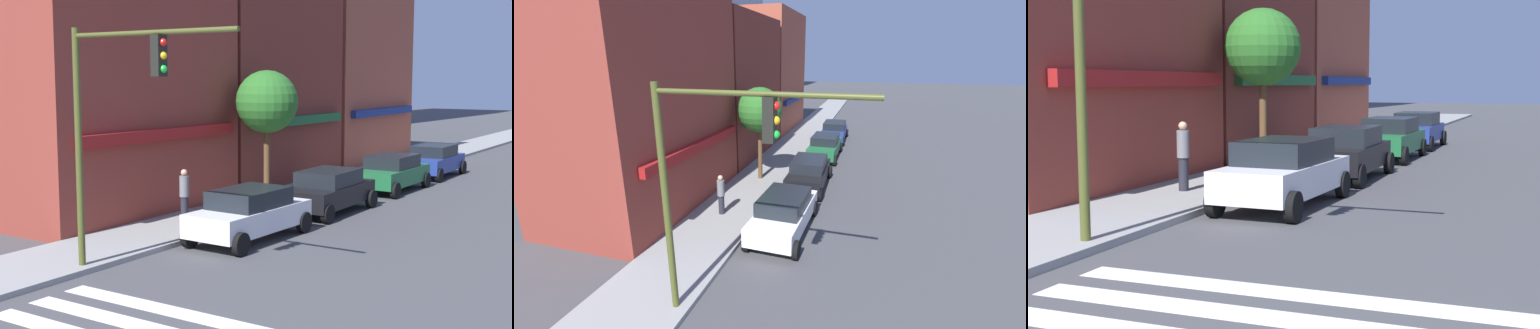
{
  "view_description": "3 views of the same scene",
  "coord_description": "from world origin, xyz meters",
  "views": [
    {
      "loc": [
        -7.17,
        -7.19,
        5.0
      ],
      "look_at": [
        12.93,
        6.0,
        2.0
      ],
      "focal_mm": 50.0,
      "sensor_mm": 36.0,
      "label": 1
    },
    {
      "loc": [
        -1.39,
        1.62,
        6.7
      ],
      "look_at": [
        12.93,
        6.0,
        2.0
      ],
      "focal_mm": 24.0,
      "sensor_mm": 36.0,
      "label": 2
    },
    {
      "loc": [
        -4.8,
        -1.27,
        2.89
      ],
      "look_at": [
        10.58,
        4.7,
        1.0
      ],
      "focal_mm": 50.0,
      "sensor_mm": 36.0,
      "label": 3
    }
  ],
  "objects": [
    {
      "name": "pedestrian_grey_coat",
      "position": [
        11.08,
        7.65,
        1.07
      ],
      "size": [
        0.32,
        0.32,
        1.77
      ],
      "rotation": [
        0.0,
        0.0,
        3.62
      ],
      "color": "#23232D",
      "rests_on": "sidewalk_left"
    },
    {
      "name": "street_tree",
      "position": [
        15.97,
        7.5,
        3.98
      ],
      "size": [
        2.41,
        2.41,
        5.07
      ],
      "color": "brown",
      "rests_on": "sidewalk_left"
    },
    {
      "name": "sedan_white",
      "position": [
        10.58,
        4.7,
        0.84
      ],
      "size": [
        4.45,
        2.02,
        1.59
      ],
      "rotation": [
        0.0,
        0.0,
        -0.03
      ],
      "color": "white",
      "rests_on": "ground_plane"
    },
    {
      "name": "sedan_blue",
      "position": [
        27.1,
        4.7,
        0.84
      ],
      "size": [
        4.42,
        2.02,
        1.59
      ],
      "rotation": [
        0.0,
        0.0,
        0.01
      ],
      "color": "navy",
      "rests_on": "ground_plane"
    },
    {
      "name": "sedan_green",
      "position": [
        21.75,
        4.7,
        0.84
      ],
      "size": [
        4.42,
        2.02,
        1.59
      ],
      "rotation": [
        0.0,
        0.0,
        -0.01
      ],
      "color": "#1E6638",
      "rests_on": "ground_plane"
    },
    {
      "name": "storefront_row",
      "position": [
        20.45,
        11.5,
        5.48
      ],
      "size": [
        28.15,
        5.3,
        12.44
      ],
      "color": "maroon",
      "rests_on": "ground_plane"
    },
    {
      "name": "sedan_black",
      "position": [
        15.8,
        4.7,
        0.84
      ],
      "size": [
        4.44,
        2.02,
        1.59
      ],
      "rotation": [
        0.0,
        0.0,
        0.02
      ],
      "color": "black",
      "rests_on": "ground_plane"
    }
  ]
}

